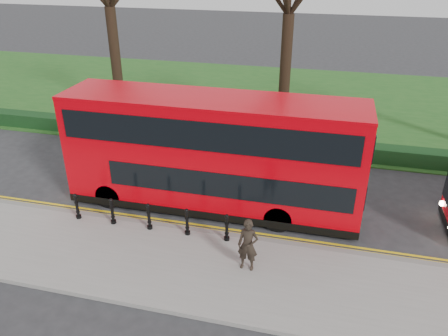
# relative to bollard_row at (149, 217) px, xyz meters

# --- Properties ---
(ground) EXTENTS (120.00, 120.00, 0.00)m
(ground) POSITION_rel_bollard_row_xyz_m (1.38, 1.35, -0.65)
(ground) COLOR #28282B
(ground) RESTS_ON ground
(pavement) EXTENTS (60.00, 4.00, 0.15)m
(pavement) POSITION_rel_bollard_row_xyz_m (1.38, -1.65, -0.57)
(pavement) COLOR gray
(pavement) RESTS_ON ground
(kerb) EXTENTS (60.00, 0.25, 0.16)m
(kerb) POSITION_rel_bollard_row_xyz_m (1.38, 0.35, -0.57)
(kerb) COLOR slate
(kerb) RESTS_ON ground
(grass_verge) EXTENTS (60.00, 18.00, 0.06)m
(grass_verge) POSITION_rel_bollard_row_xyz_m (1.38, 16.35, -0.62)
(grass_verge) COLOR #1D501A
(grass_verge) RESTS_ON ground
(hedge) EXTENTS (60.00, 0.90, 0.80)m
(hedge) POSITION_rel_bollard_row_xyz_m (1.38, 8.15, -0.25)
(hedge) COLOR black
(hedge) RESTS_ON ground
(yellow_line_outer) EXTENTS (60.00, 0.10, 0.01)m
(yellow_line_outer) POSITION_rel_bollard_row_xyz_m (1.38, 0.65, -0.64)
(yellow_line_outer) COLOR yellow
(yellow_line_outer) RESTS_ON ground
(yellow_line_inner) EXTENTS (60.00, 0.10, 0.01)m
(yellow_line_inner) POSITION_rel_bollard_row_xyz_m (1.38, 0.85, -0.64)
(yellow_line_inner) COLOR yellow
(yellow_line_inner) RESTS_ON ground
(bollard_row) EXTENTS (5.93, 0.15, 1.00)m
(bollard_row) POSITION_rel_bollard_row_xyz_m (0.00, 0.00, 0.00)
(bollard_row) COLOR black
(bollard_row) RESTS_ON pavement
(bus_lead) EXTENTS (11.30, 2.60, 4.50)m
(bus_lead) POSITION_rel_bollard_row_xyz_m (1.74, 2.35, 1.62)
(bus_lead) COLOR #C6000A
(bus_lead) RESTS_ON ground
(pedestrian) EXTENTS (0.66, 0.45, 1.78)m
(pedestrian) POSITION_rel_bollard_row_xyz_m (3.88, -1.29, 0.39)
(pedestrian) COLOR black
(pedestrian) RESTS_ON pavement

